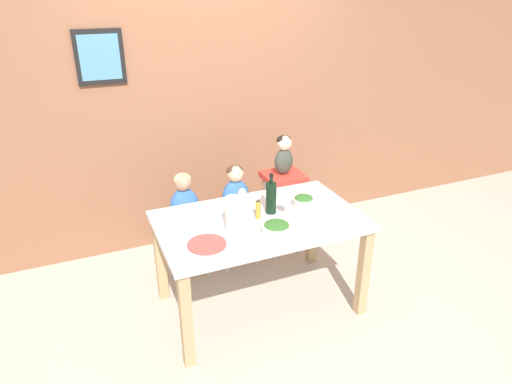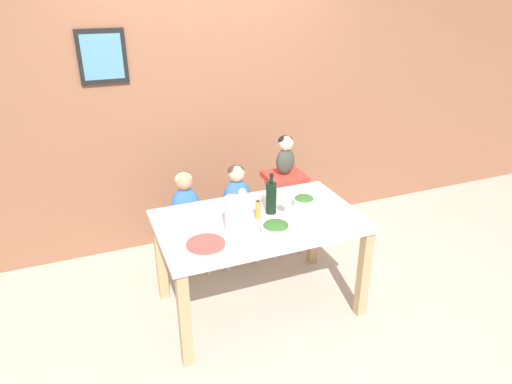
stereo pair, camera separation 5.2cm
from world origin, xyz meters
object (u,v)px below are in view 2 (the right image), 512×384
(person_child_left, at_px, (185,199))
(person_baby_right, at_px, (285,153))
(chair_far_left, at_px, (188,233))
(dinner_plate_front_left, at_px, (206,244))
(dinner_plate_back_left, at_px, (201,211))
(salad_bowl_large, at_px, (276,228))
(chair_far_center, at_px, (237,223))
(paper_towel_roll, at_px, (233,214))
(wine_glass_far, at_px, (242,195))
(chair_right_highchair, at_px, (284,193))
(wine_bottle, at_px, (271,197))
(wine_glass_near, at_px, (286,200))
(person_child_center, at_px, (237,191))
(salad_bowl_small, at_px, (304,201))

(person_child_left, relative_size, person_baby_right, 1.33)
(chair_far_left, height_order, dinner_plate_front_left, dinner_plate_front_left)
(dinner_plate_back_left, bearing_deg, salad_bowl_large, -52.57)
(chair_far_center, distance_m, paper_towel_roll, 0.92)
(wine_glass_far, height_order, dinner_plate_back_left, wine_glass_far)
(chair_right_highchair, relative_size, dinner_plate_front_left, 3.03)
(chair_right_highchair, height_order, dinner_plate_back_left, chair_right_highchair)
(salad_bowl_large, xyz_separation_m, dinner_plate_back_left, (-0.37, 0.49, -0.03))
(wine_bottle, bearing_deg, person_child_left, 129.90)
(chair_far_left, bearing_deg, salad_bowl_large, -65.46)
(person_child_left, relative_size, wine_glass_near, 2.51)
(chair_far_left, height_order, person_child_left, person_child_left)
(wine_glass_near, bearing_deg, dinner_plate_back_left, 151.52)
(person_child_center, bearing_deg, person_baby_right, 0.06)
(person_child_left, bearing_deg, chair_right_highchair, -0.06)
(chair_far_left, distance_m, dinner_plate_back_left, 0.54)
(chair_far_left, distance_m, salad_bowl_large, 1.05)
(salad_bowl_large, distance_m, dinner_plate_front_left, 0.47)
(dinner_plate_front_left, bearing_deg, salad_bowl_small, 17.19)
(dinner_plate_front_left, bearing_deg, person_baby_right, 41.48)
(wine_glass_far, distance_m, dinner_plate_front_left, 0.53)
(chair_far_center, relative_size, person_baby_right, 1.29)
(chair_far_center, xyz_separation_m, wine_bottle, (0.05, -0.59, 0.49))
(person_child_center, bearing_deg, wine_glass_far, -104.73)
(dinner_plate_back_left, bearing_deg, chair_far_center, 43.06)
(person_baby_right, distance_m, wine_glass_near, 0.75)
(chair_far_center, height_order, chair_right_highchair, chair_right_highchair)
(chair_far_left, xyz_separation_m, salad_bowl_small, (0.76, -0.58, 0.41))
(person_baby_right, height_order, paper_towel_roll, person_baby_right)
(person_baby_right, relative_size, dinner_plate_front_left, 1.38)
(chair_far_center, bearing_deg, wine_glass_near, -79.58)
(chair_far_center, height_order, wine_glass_far, wine_glass_far)
(person_baby_right, distance_m, salad_bowl_large, 1.01)
(person_baby_right, height_order, dinner_plate_front_left, person_baby_right)
(chair_far_left, relative_size, person_child_center, 0.98)
(person_child_center, height_order, dinner_plate_front_left, person_child_center)
(person_child_left, bearing_deg, chair_far_left, -90.00)
(chair_right_highchair, bearing_deg, chair_far_center, 180.00)
(person_baby_right, bearing_deg, chair_far_center, -179.82)
(wine_glass_far, relative_size, salad_bowl_large, 0.92)
(chair_right_highchair, relative_size, salad_bowl_small, 4.66)
(person_child_left, relative_size, dinner_plate_front_left, 1.82)
(chair_far_center, xyz_separation_m, salad_bowl_large, (-0.04, -0.87, 0.41))
(wine_glass_near, bearing_deg, chair_far_center, 100.42)
(person_baby_right, relative_size, wine_bottle, 1.13)
(paper_towel_roll, relative_size, dinner_plate_front_left, 0.96)
(salad_bowl_large, bearing_deg, wine_bottle, 72.33)
(person_child_left, bearing_deg, wine_bottle, -50.10)
(chair_far_left, xyz_separation_m, chair_right_highchair, (0.88, 0.00, 0.20))
(wine_bottle, xyz_separation_m, salad_bowl_small, (0.27, 0.01, -0.08))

